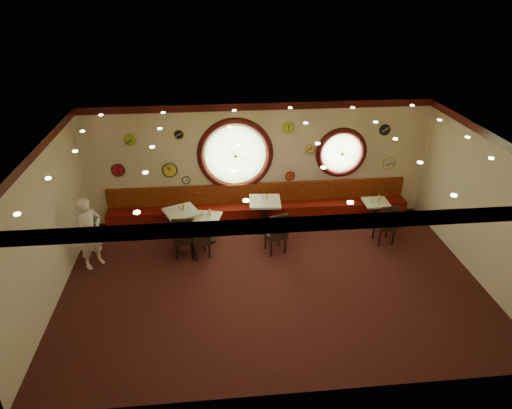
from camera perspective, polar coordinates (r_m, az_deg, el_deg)
name	(u,v)px	position (r m, az deg, el deg)	size (l,w,h in m)	color
floor	(272,281)	(10.17, 2.06, -9.54)	(9.00, 6.00, 0.00)	black
ceiling	(275,143)	(8.65, 2.41, 7.73)	(9.00, 6.00, 0.02)	gold
wall_back	(258,163)	(12.00, 0.29, 5.26)	(9.00, 0.02, 3.20)	beige
wall_front	(301,316)	(6.86, 5.69, -13.68)	(9.00, 0.02, 3.20)	beige
wall_left	(45,228)	(9.81, -24.85, -2.73)	(0.02, 6.00, 3.20)	beige
wall_right	(483,207)	(10.83, 26.53, -0.30)	(0.02, 6.00, 3.20)	beige
molding_back	(259,106)	(11.47, 0.33, 12.18)	(9.00, 0.10, 0.18)	#360A09
molding_front	(306,224)	(6.03, 6.24, -2.44)	(9.00, 0.10, 0.18)	#360A09
molding_left	(30,156)	(9.20, -26.36, 5.48)	(0.10, 6.00, 0.18)	#360A09
molding_right	(498,139)	(10.27, 28.02, 7.19)	(0.10, 6.00, 0.18)	#360A09
banquette_base	(259,218)	(12.39, 0.41, -1.67)	(8.00, 0.55, 0.20)	black
banquette_seat	(259,210)	(12.27, 0.41, -0.65)	(8.00, 0.55, 0.30)	#5A0D07
banquette_back	(258,193)	(12.29, 0.31, 1.48)	(8.00, 0.10, 0.55)	#5D0709
porthole_left_glass	(235,155)	(11.86, -2.61, 6.26)	(1.66, 1.66, 0.02)	#92BC71
porthole_left_frame	(235,155)	(11.84, -2.60, 6.23)	(1.98, 1.98, 0.18)	#360A09
porthole_left_ring	(235,155)	(11.82, -2.59, 6.18)	(1.61, 1.61, 0.03)	gold
porthole_right_glass	(341,153)	(12.33, 10.58, 6.41)	(1.10, 1.10, 0.02)	#92BC71
porthole_right_frame	(341,153)	(12.32, 10.59, 6.38)	(1.38, 1.38, 0.18)	#360A09
porthole_right_ring	(341,153)	(12.29, 10.63, 6.33)	(1.09, 1.09, 0.03)	gold
wall_clock_0	(118,170)	(12.17, -16.85, 4.12)	(0.32, 0.32, 0.03)	#B41222
wall_clock_1	(385,130)	(12.46, 15.79, 8.98)	(0.28, 0.28, 0.03)	black
wall_clock_2	(130,140)	(11.82, -15.45, 7.80)	(0.26, 0.26, 0.03)	#7FCB28
wall_clock_3	(186,180)	(12.08, -8.71, 3.03)	(0.20, 0.20, 0.03)	silver
wall_clock_4	(170,170)	(11.99, -10.72, 4.25)	(0.36, 0.36, 0.03)	yellow
wall_clock_5	(179,134)	(11.64, -9.63, 8.63)	(0.24, 0.24, 0.03)	black
wall_clock_6	(310,149)	(12.04, 6.76, 6.94)	(0.22, 0.22, 0.03)	#F3E651
wall_clock_7	(290,176)	(12.23, 4.28, 3.59)	(0.24, 0.24, 0.03)	red
wall_clock_8	(389,163)	(12.86, 16.30, 4.95)	(0.34, 0.34, 0.03)	silver
wall_clock_9	(288,127)	(11.74, 4.02, 9.62)	(0.30, 0.30, 0.03)	#A2D041
table_a	(182,222)	(11.46, -9.23, -2.17)	(1.00, 1.00, 0.83)	black
table_b	(208,226)	(11.41, -6.03, -2.64)	(0.77, 0.77, 0.69)	black
table_c	(265,212)	(11.76, 1.11, -0.90)	(0.84, 0.84, 0.86)	black
table_d	(375,211)	(12.43, 14.67, -0.74)	(0.65, 0.65, 0.70)	black
chair_a	(183,235)	(10.73, -9.08, -3.74)	(0.48, 0.48, 0.68)	black
chair_b	(201,237)	(10.66, -6.92, -4.11)	(0.53, 0.53, 0.62)	black
chair_c	(277,231)	(10.77, 2.68, -3.31)	(0.57, 0.57, 0.67)	black
chair_d	(387,222)	(11.58, 16.06, -2.09)	(0.50, 0.50, 0.67)	black
condiment_a_salt	(179,208)	(11.33, -9.57, -0.48)	(0.04, 0.04, 0.11)	silver
condiment_b_salt	(203,213)	(11.33, -6.62, -1.10)	(0.04, 0.04, 0.11)	silver
condiment_c_salt	(262,198)	(11.64, 0.78, 0.83)	(0.04, 0.04, 0.10)	silver
condiment_d_salt	(373,200)	(12.27, 14.36, 0.51)	(0.03, 0.03, 0.09)	silver
condiment_a_pepper	(181,210)	(11.28, -9.30, -0.65)	(0.03, 0.03, 0.10)	silver
condiment_b_pepper	(207,216)	(11.23, -6.12, -1.39)	(0.03, 0.03, 0.09)	silver
condiment_c_pepper	(264,198)	(11.60, 0.96, 0.78)	(0.04, 0.04, 0.11)	silver
condiment_d_pepper	(378,200)	(12.28, 14.99, 0.50)	(0.04, 0.04, 0.11)	silver
condiment_a_bottle	(183,207)	(11.31, -9.09, -0.36)	(0.05, 0.05, 0.16)	#CC8930
condiment_b_bottle	(210,213)	(11.28, -5.82, -1.02)	(0.05, 0.05, 0.17)	gold
condiment_c_bottle	(267,196)	(11.65, 1.35, 1.01)	(0.05, 0.05, 0.16)	yellow
condiment_d_bottle	(379,198)	(12.35, 15.12, 0.81)	(0.06, 0.06, 0.18)	gold
waiter	(90,233)	(10.87, -20.07, -3.33)	(0.63, 0.41, 1.72)	white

